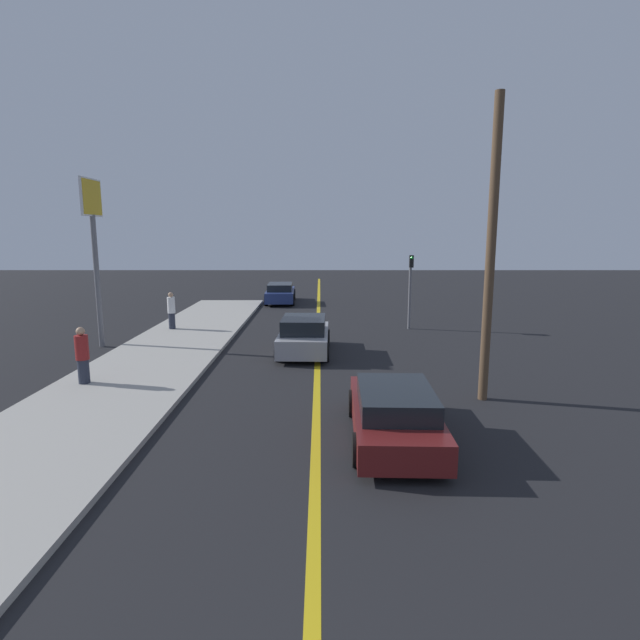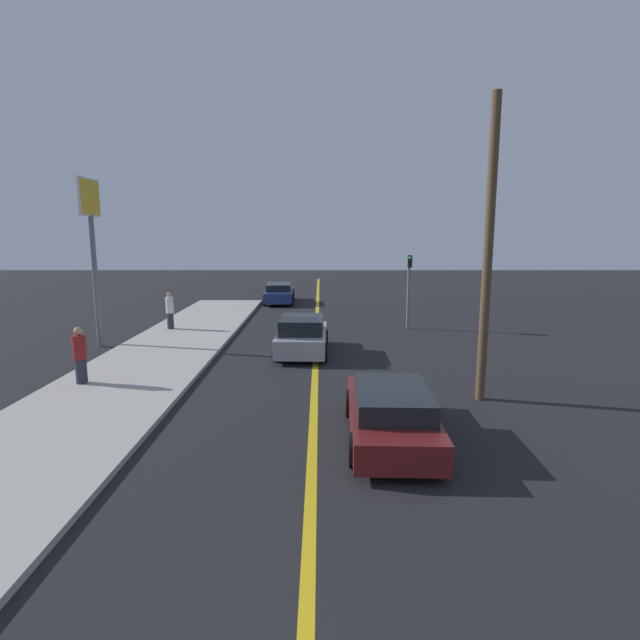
{
  "view_description": "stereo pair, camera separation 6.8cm",
  "coord_description": "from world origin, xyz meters",
  "px_view_note": "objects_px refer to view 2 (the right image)",
  "views": [
    {
      "loc": [
        0.09,
        -0.65,
        4.34
      ],
      "look_at": [
        0.16,
        14.54,
        1.71
      ],
      "focal_mm": 28.0,
      "sensor_mm": 36.0,
      "label": 1
    },
    {
      "loc": [
        0.16,
        -0.66,
        4.34
      ],
      "look_at": [
        0.16,
        14.54,
        1.71
      ],
      "focal_mm": 28.0,
      "sensor_mm": 36.0,
      "label": 2
    }
  ],
  "objects_px": {
    "car_far_distant": "(279,293)",
    "traffic_light": "(409,283)",
    "utility_pole": "(488,253)",
    "car_near_right_lane": "(391,413)",
    "pedestrian_near_curb": "(80,355)",
    "pedestrian_mid_group": "(170,311)",
    "roadside_sign": "(91,226)",
    "car_ahead_center": "(302,336)"
  },
  "relations": [
    {
      "from": "car_far_distant",
      "to": "utility_pole",
      "type": "relative_size",
      "value": 0.59
    },
    {
      "from": "car_near_right_lane",
      "to": "car_ahead_center",
      "type": "bearing_deg",
      "value": 107.3
    },
    {
      "from": "car_ahead_center",
      "to": "roadside_sign",
      "type": "xyz_separation_m",
      "value": [
        -7.91,
        1.09,
        3.99
      ]
    },
    {
      "from": "pedestrian_mid_group",
      "to": "utility_pole",
      "type": "bearing_deg",
      "value": -40.25
    },
    {
      "from": "pedestrian_near_curb",
      "to": "car_near_right_lane",
      "type": "bearing_deg",
      "value": -23.75
    },
    {
      "from": "traffic_light",
      "to": "utility_pole",
      "type": "xyz_separation_m",
      "value": [
        0.21,
        -9.92,
        1.75
      ]
    },
    {
      "from": "pedestrian_near_curb",
      "to": "utility_pole",
      "type": "xyz_separation_m",
      "value": [
        11.06,
        -1.01,
        2.93
      ]
    },
    {
      "from": "car_near_right_lane",
      "to": "pedestrian_near_curb",
      "type": "xyz_separation_m",
      "value": [
        -8.31,
        3.66,
        0.36
      ]
    },
    {
      "from": "pedestrian_near_curb",
      "to": "roadside_sign",
      "type": "relative_size",
      "value": 0.26
    },
    {
      "from": "car_near_right_lane",
      "to": "pedestrian_near_curb",
      "type": "height_order",
      "value": "pedestrian_near_curb"
    },
    {
      "from": "car_near_right_lane",
      "to": "roadside_sign",
      "type": "xyz_separation_m",
      "value": [
        -10.08,
        8.9,
        4.06
      ]
    },
    {
      "from": "car_far_distant",
      "to": "roadside_sign",
      "type": "distance_m",
      "value": 14.5
    },
    {
      "from": "car_near_right_lane",
      "to": "car_far_distant",
      "type": "bearing_deg",
      "value": 102.63
    },
    {
      "from": "pedestrian_near_curb",
      "to": "traffic_light",
      "type": "height_order",
      "value": "traffic_light"
    },
    {
      "from": "traffic_light",
      "to": "utility_pole",
      "type": "height_order",
      "value": "utility_pole"
    },
    {
      "from": "roadside_sign",
      "to": "utility_pole",
      "type": "xyz_separation_m",
      "value": [
        12.83,
        -6.25,
        -0.77
      ]
    },
    {
      "from": "traffic_light",
      "to": "utility_pole",
      "type": "distance_m",
      "value": 10.07
    },
    {
      "from": "car_far_distant",
      "to": "car_near_right_lane",
      "type": "bearing_deg",
      "value": -80.93
    },
    {
      "from": "pedestrian_mid_group",
      "to": "roadside_sign",
      "type": "distance_m",
      "value": 5.12
    },
    {
      "from": "pedestrian_near_curb",
      "to": "traffic_light",
      "type": "xyz_separation_m",
      "value": [
        10.85,
        8.91,
        1.18
      ]
    },
    {
      "from": "roadside_sign",
      "to": "utility_pole",
      "type": "height_order",
      "value": "utility_pole"
    },
    {
      "from": "traffic_light",
      "to": "car_near_right_lane",
      "type": "bearing_deg",
      "value": -101.42
    },
    {
      "from": "car_near_right_lane",
      "to": "car_ahead_center",
      "type": "distance_m",
      "value": 8.11
    },
    {
      "from": "traffic_light",
      "to": "pedestrian_mid_group",
      "type": "bearing_deg",
      "value": -176.66
    },
    {
      "from": "traffic_light",
      "to": "roadside_sign",
      "type": "relative_size",
      "value": 0.53
    },
    {
      "from": "car_near_right_lane",
      "to": "utility_pole",
      "type": "relative_size",
      "value": 0.55
    },
    {
      "from": "car_ahead_center",
      "to": "traffic_light",
      "type": "distance_m",
      "value": 6.84
    },
    {
      "from": "car_ahead_center",
      "to": "pedestrian_mid_group",
      "type": "xyz_separation_m",
      "value": [
        -6.06,
        4.12,
        0.31
      ]
    },
    {
      "from": "pedestrian_near_curb",
      "to": "pedestrian_mid_group",
      "type": "distance_m",
      "value": 8.28
    },
    {
      "from": "car_near_right_lane",
      "to": "pedestrian_mid_group",
      "type": "distance_m",
      "value": 14.5
    },
    {
      "from": "car_ahead_center",
      "to": "roadside_sign",
      "type": "bearing_deg",
      "value": 173.65
    },
    {
      "from": "car_far_distant",
      "to": "pedestrian_near_curb",
      "type": "distance_m",
      "value": 18.32
    },
    {
      "from": "car_ahead_center",
      "to": "traffic_light",
      "type": "bearing_deg",
      "value": 46.8
    },
    {
      "from": "pedestrian_mid_group",
      "to": "traffic_light",
      "type": "height_order",
      "value": "traffic_light"
    },
    {
      "from": "car_ahead_center",
      "to": "utility_pole",
      "type": "relative_size",
      "value": 0.51
    },
    {
      "from": "car_near_right_lane",
      "to": "traffic_light",
      "type": "xyz_separation_m",
      "value": [
        2.54,
        12.56,
        1.54
      ]
    },
    {
      "from": "car_near_right_lane",
      "to": "car_far_distant",
      "type": "relative_size",
      "value": 0.94
    },
    {
      "from": "car_near_right_lane",
      "to": "car_ahead_center",
      "type": "relative_size",
      "value": 1.08
    },
    {
      "from": "utility_pole",
      "to": "car_far_distant",
      "type": "bearing_deg",
      "value": 109.99
    },
    {
      "from": "car_far_distant",
      "to": "traffic_light",
      "type": "height_order",
      "value": "traffic_light"
    },
    {
      "from": "pedestrian_near_curb",
      "to": "traffic_light",
      "type": "bearing_deg",
      "value": 39.39
    },
    {
      "from": "car_ahead_center",
      "to": "roadside_sign",
      "type": "height_order",
      "value": "roadside_sign"
    }
  ]
}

